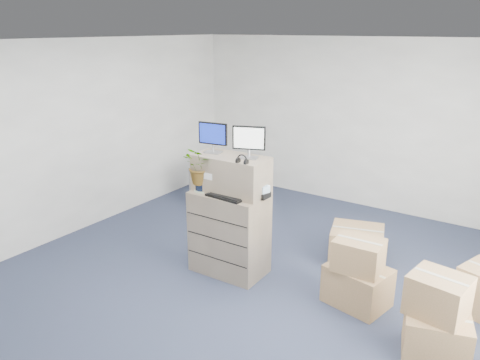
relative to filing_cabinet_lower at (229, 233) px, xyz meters
The scene contains 16 objects.
ground 0.72m from the filing_cabinet_lower, 41.82° to the right, with size 7.00×7.00×0.00m, color #242A42.
wall_back 3.32m from the filing_cabinet_lower, 83.29° to the left, with size 6.00×0.02×2.80m, color beige.
filing_cabinet_lower is the anchor object (origin of this frame).
filing_cabinet_upper 0.75m from the filing_cabinet_lower, 91.23° to the left, with size 0.90×0.45×0.45m, color #85725C.
monitor_left 1.21m from the filing_cabinet_lower, 168.98° to the left, with size 0.37×0.17×0.37m.
monitor_right 1.21m from the filing_cabinet_lower, 20.37° to the left, with size 0.37×0.21×0.38m.
headphones 1.05m from the filing_cabinet_lower, 25.22° to the right, with size 0.13×0.13×0.01m, color black.
keyboard 0.56m from the filing_cabinet_lower, 67.88° to the right, with size 0.48×0.20×0.02m, color black.
mouse 0.62m from the filing_cabinet_lower, 11.24° to the right, with size 0.10×0.07×0.04m, color silver.
water_bottle 0.65m from the filing_cabinet_lower, ahead, with size 0.07×0.07×0.24m, color gray.
phone_dock 0.57m from the filing_cabinet_lower, 146.93° to the left, with size 0.07×0.05×0.14m.
external_drive 0.68m from the filing_cabinet_lower, 13.33° to the left, with size 0.21×0.16×0.06m, color black.
tissue_box 0.74m from the filing_cabinet_lower, 17.81° to the left, with size 0.22×0.11×0.08m, color #3983C2.
potted_plant 0.84m from the filing_cabinet_lower, 160.03° to the right, with size 0.53×0.56×0.44m.
office_chair 2.40m from the filing_cabinet_lower, 129.27° to the left, with size 0.76×0.71×0.78m, color slate.
cardboard_boxes 2.12m from the filing_cabinet_lower, 12.17° to the left, with size 2.53×2.09×0.80m.
Camera 1 is at (2.71, -3.96, 2.95)m, focal length 35.00 mm.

